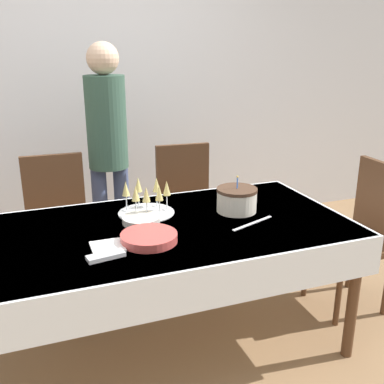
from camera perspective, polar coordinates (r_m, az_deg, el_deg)
ground_plane at (r=2.72m, az=-4.05°, el=-18.96°), size 12.00×12.00×0.00m
wall_back at (r=3.91m, az=-12.15°, el=13.51°), size 8.00×0.05×2.70m
dining_table at (r=2.39m, az=-4.39°, el=-6.67°), size 2.05×1.01×0.74m
dining_chair_far_left at (r=3.13m, az=-16.68°, el=-3.59°), size 0.43×0.43×0.95m
dining_chair_far_right at (r=3.30m, az=-0.69°, el=-1.66°), size 0.45×0.45×0.95m
dining_chair_right_end at (r=3.06m, az=20.71°, el=-4.52°), size 0.43×0.43×0.95m
birthday_cake at (r=2.56m, az=5.70°, el=-0.98°), size 0.23×0.23×0.21m
champagne_tray at (r=2.53m, az=-5.74°, el=-0.75°), size 0.32×0.32×0.18m
plate_stack_main at (r=2.18m, az=-5.49°, el=-5.79°), size 0.28×0.28×0.04m
plate_stack_dessert at (r=2.41m, az=-6.47°, el=-3.52°), size 0.20×0.20×0.03m
cake_knife at (r=2.41m, az=7.70°, el=-3.96°), size 0.29×0.13×0.00m
fork_pile at (r=2.05m, az=-10.89°, el=-7.99°), size 0.18×0.09×0.02m
napkin_pile at (r=2.15m, az=-10.69°, el=-6.85°), size 0.15×0.15×0.01m
person_standing at (r=3.23m, az=-10.69°, el=6.56°), size 0.28×0.28×1.67m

